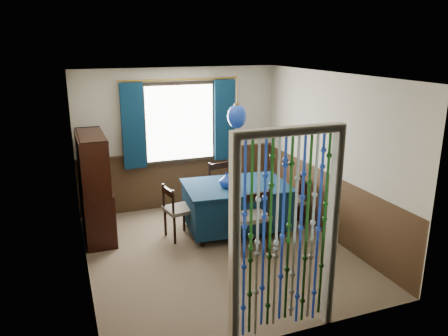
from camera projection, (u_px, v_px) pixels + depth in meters
name	position (u px, v px, depth m)	size (l,w,h in m)	color
floor	(218.00, 251.00, 6.32)	(4.00, 4.00, 0.00)	brown
ceiling	(217.00, 76.00, 5.62)	(4.00, 4.00, 0.00)	silver
wall_back	(179.00, 139.00, 7.76)	(3.60, 3.60, 0.00)	#B8AF97
wall_front	(289.00, 224.00, 4.17)	(3.60, 3.60, 0.00)	#B8AF97
wall_left	(80.00, 183.00, 5.35)	(4.00, 4.00, 0.00)	#B8AF97
wall_right	(330.00, 157.00, 6.58)	(4.00, 4.00, 0.00)	#B8AF97
wainscot_back	(181.00, 179.00, 7.96)	(3.60, 3.60, 0.00)	#3D2917
wainscot_front	(285.00, 292.00, 4.40)	(3.60, 3.60, 0.00)	#3D2917
wainscot_left	(87.00, 239.00, 5.57)	(4.00, 4.00, 0.00)	#3D2917
wainscot_right	(326.00, 203.00, 6.78)	(4.00, 4.00, 0.00)	#3D2917
window	(180.00, 123.00, 7.63)	(1.32, 0.12, 1.42)	black
doorway	(285.00, 240.00, 4.28)	(1.16, 0.12, 2.18)	silver
dining_table	(236.00, 204.00, 6.90)	(1.69, 1.24, 0.77)	#0B2339
chair_near	(251.00, 217.00, 6.22)	(0.52, 0.50, 0.97)	black
chair_far	(224.00, 188.00, 7.50)	(0.54, 0.53, 0.94)	black
chair_left	(177.00, 210.00, 6.64)	(0.47, 0.49, 0.85)	black
chair_right	(295.00, 200.00, 7.11)	(0.46, 0.48, 0.80)	black
sideboard	(96.00, 201.00, 6.70)	(0.43, 1.23, 1.61)	black
pendant_lamp	(237.00, 116.00, 6.51)	(0.29, 0.29, 0.83)	olive
vase_table	(226.00, 181.00, 6.65)	(0.20, 0.20, 0.21)	navy
bowl_shelf	(99.00, 171.00, 6.28)	(0.20, 0.20, 0.05)	beige
vase_sideboard	(96.00, 175.00, 6.88)	(0.17, 0.17, 0.18)	beige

